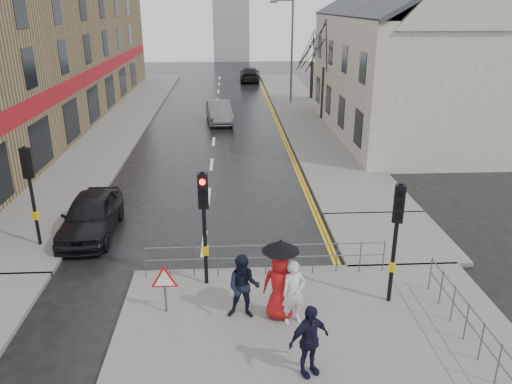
{
  "coord_description": "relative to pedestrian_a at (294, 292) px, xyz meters",
  "views": [
    {
      "loc": [
        0.94,
        -12.47,
        7.74
      ],
      "look_at": [
        1.83,
        3.71,
        1.59
      ],
      "focal_mm": 35.0,
      "sensor_mm": 36.0,
      "label": 1
    }
  ],
  "objects": [
    {
      "name": "building_left_terrace",
      "position": [
        -14.47,
        23.81,
        4.01
      ],
      "size": [
        8.0,
        42.0,
        10.0
      ],
      "primitive_type": "cube",
      "color": "olive",
      "rests_on": "ground"
    },
    {
      "name": "ground",
      "position": [
        -2.47,
        1.81,
        -0.99
      ],
      "size": [
        120.0,
        120.0,
        0.0
      ],
      "primitive_type": "plane",
      "color": "black",
      "rests_on": "ground"
    },
    {
      "name": "guard_railing_side",
      "position": [
        4.03,
        -0.94,
        -0.15
      ],
      "size": [
        0.04,
        4.54,
        1.0
      ],
      "color": "#595B5E",
      "rests_on": "near_pavement"
    },
    {
      "name": "left_pavement",
      "position": [
        -8.97,
        24.81,
        -0.92
      ],
      "size": [
        4.0,
        44.0,
        0.14
      ],
      "primitive_type": "cube",
      "color": "#605E5B",
      "rests_on": "ground"
    },
    {
      "name": "traffic_signal_near_right",
      "position": [
        2.73,
        0.81,
        1.47
      ],
      "size": [
        0.34,
        0.33,
        3.4
      ],
      "color": "black",
      "rests_on": "near_pavement"
    },
    {
      "name": "car_mid",
      "position": [
        -2.19,
        23.39,
        -0.26
      ],
      "size": [
        2.03,
        4.58,
        1.46
      ],
      "primitive_type": "imported",
      "rotation": [
        0.0,
        0.0,
        0.11
      ],
      "color": "#515357",
      "rests_on": "ground"
    },
    {
      "name": "pedestrian_d",
      "position": [
        0.09,
        -1.9,
        -0.0
      ],
      "size": [
        1.08,
        0.81,
        1.7
      ],
      "primitive_type": "imported",
      "rotation": [
        0.0,
        0.0,
        0.45
      ],
      "color": "black",
      "rests_on": "near_pavement"
    },
    {
      "name": "warning_sign",
      "position": [
        -3.27,
        0.6,
        0.05
      ],
      "size": [
        0.8,
        0.07,
        1.35
      ],
      "color": "#595B5E",
      "rests_on": "near_pavement"
    },
    {
      "name": "guard_railing_front",
      "position": [
        -0.52,
        2.41,
        -0.13
      ],
      "size": [
        7.14,
        0.04,
        1.0
      ],
      "color": "#595B5E",
      "rests_on": "near_pavement"
    },
    {
      "name": "tree_near",
      "position": [
        5.03,
        23.81,
        4.14
      ],
      "size": [
        2.4,
        2.4,
        6.58
      ],
      "color": "black",
      "rests_on": "right_pavement"
    },
    {
      "name": "building_right_cream",
      "position": [
        9.53,
        19.81,
        3.79
      ],
      "size": [
        9.0,
        16.4,
        10.1
      ],
      "color": "beige",
      "rests_on": "ground"
    },
    {
      "name": "pedestrian_b",
      "position": [
        -1.24,
        0.28,
        0.02
      ],
      "size": [
        0.93,
        0.77,
        1.74
      ],
      "primitive_type": "imported",
      "rotation": [
        0.0,
        0.0,
        -0.14
      ],
      "color": "black",
      "rests_on": "near_pavement"
    },
    {
      "name": "car_parked",
      "position": [
        -6.47,
        5.81,
        -0.26
      ],
      "size": [
        1.76,
        4.3,
        1.46
      ],
      "primitive_type": "imported",
      "rotation": [
        0.0,
        0.0,
        0.01
      ],
      "color": "black",
      "rests_on": "ground"
    },
    {
      "name": "pedestrian_a",
      "position": [
        0.0,
        0.0,
        0.0
      ],
      "size": [
        0.71,
        0.57,
        1.7
      ],
      "primitive_type": "imported",
      "rotation": [
        0.0,
        0.0,
        0.3
      ],
      "color": "silver",
      "rests_on": "near_pavement"
    },
    {
      "name": "traffic_signal_far_left",
      "position": [
        -7.97,
        4.81,
        1.47
      ],
      "size": [
        0.34,
        0.33,
        3.4
      ],
      "color": "black",
      "rests_on": "left_pavement"
    },
    {
      "name": "right_pavement",
      "position": [
        4.03,
        26.81,
        -0.92
      ],
      "size": [
        4.0,
        40.0,
        0.14
      ],
      "primitive_type": "cube",
      "color": "#605E5B",
      "rests_on": "ground"
    },
    {
      "name": "street_lamp",
      "position": [
        3.35,
        29.81,
        3.71
      ],
      "size": [
        1.83,
        0.25,
        8.0
      ],
      "color": "#595B5E",
      "rests_on": "right_pavement"
    },
    {
      "name": "pavement_bridge_right",
      "position": [
        4.03,
        4.81,
        -0.92
      ],
      "size": [
        4.0,
        4.2,
        0.14
      ],
      "primitive_type": "cube",
      "color": "#605E5B",
      "rests_on": "ground"
    },
    {
      "name": "pedestrian_with_umbrella",
      "position": [
        -0.32,
        0.23,
        0.3
      ],
      "size": [
        1.0,
        0.96,
        2.18
      ],
      "color": "#AD1416",
      "rests_on": "near_pavement"
    },
    {
      "name": "car_far",
      "position": [
        0.76,
        42.63,
        -0.26
      ],
      "size": [
        2.26,
        5.13,
        1.47
      ],
      "primitive_type": "imported",
      "rotation": [
        0.0,
        0.0,
        3.1
      ],
      "color": "black",
      "rests_on": "ground"
    },
    {
      "name": "near_pavement",
      "position": [
        0.53,
        -1.69,
        -0.92
      ],
      "size": [
        10.0,
        9.0,
        0.14
      ],
      "primitive_type": "cube",
      "color": "#605E5B",
      "rests_on": "ground"
    },
    {
      "name": "tree_far",
      "position": [
        5.53,
        31.81,
        3.43
      ],
      "size": [
        2.4,
        2.4,
        5.64
      ],
      "color": "black",
      "rests_on": "right_pavement"
    },
    {
      "name": "traffic_signal_near_left",
      "position": [
        -2.27,
        2.0,
        1.47
      ],
      "size": [
        0.28,
        0.27,
        3.4
      ],
      "color": "black",
      "rests_on": "near_pavement"
    }
  ]
}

